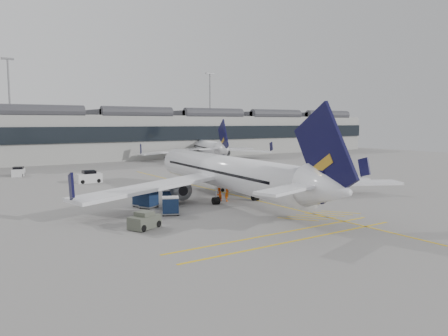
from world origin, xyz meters
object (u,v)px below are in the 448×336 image
belt_loader (231,186)px  ramp_agent_b (219,195)px  baggage_cart_a (169,196)px  ramp_agent_a (227,193)px  airliner_main (228,173)px  pushback_tug (144,221)px

belt_loader → ramp_agent_b: size_ratio=3.14×
baggage_cart_a → ramp_agent_a: (6.29, -2.66, 0.14)m
ramp_agent_b → belt_loader: bearing=-163.6°
airliner_main → ramp_agent_b: size_ratio=25.20×
airliner_main → baggage_cart_a: (-6.99, 1.90, -2.40)m
belt_loader → pushback_tug: size_ratio=1.65×
belt_loader → pushback_tug: 22.83m
airliner_main → baggage_cart_a: bearing=170.4°
ramp_agent_a → ramp_agent_b: 0.97m
ramp_agent_b → pushback_tug: 14.50m
airliner_main → baggage_cart_a: size_ratio=22.24×
baggage_cart_a → pushback_tug: 11.95m
baggage_cart_a → pushback_tug: size_ratio=0.59×
airliner_main → pushback_tug: bearing=-145.9°
belt_loader → baggage_cart_a: 11.96m
baggage_cart_a → ramp_agent_b: 5.88m
baggage_cart_a → ramp_agent_a: bearing=-0.8°
pushback_tug → baggage_cart_a: bearing=28.6°
ramp_agent_b → pushback_tug: bearing=0.5°
ramp_agent_a → baggage_cart_a: bearing=104.3°
belt_loader → ramp_agent_a: bearing=-110.5°
airliner_main → ramp_agent_b: (-1.59, -0.41, -2.43)m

